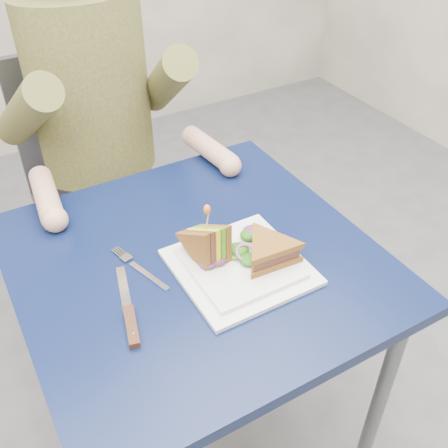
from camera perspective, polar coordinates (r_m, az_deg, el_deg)
ground at (r=1.71m, az=-2.22°, el=-22.10°), size 4.00×4.00×0.00m
table at (r=1.19m, az=-2.98°, el=-6.47°), size 0.75×0.75×0.73m
chair at (r=1.81m, az=-13.72°, el=5.53°), size 0.42×0.40×0.93m
diner at (r=1.54m, az=-14.45°, el=15.30°), size 0.54×0.59×0.74m
plate at (r=1.10m, az=1.75°, el=-4.55°), size 0.26×0.26×0.02m
sandwich_flat at (r=1.09m, az=4.96°, el=-2.93°), size 0.15×0.15×0.05m
sandwich_upright at (r=1.08m, az=-1.76°, el=-2.31°), size 0.09×0.14×0.14m
fork at (r=1.12m, az=-9.05°, el=-4.90°), size 0.06×0.18×0.01m
knife at (r=1.02m, az=-10.20°, el=-10.13°), size 0.07×0.22×0.02m
toothpick at (r=1.04m, az=-1.83°, el=0.36°), size 0.01×0.01×0.06m
toothpick_frill at (r=1.03m, az=-1.86°, el=1.59°), size 0.01×0.01×0.02m
lettuce_spill at (r=1.10m, az=1.72°, el=-3.34°), size 0.15×0.13×0.02m
onion_ring at (r=1.09m, az=2.31°, el=-3.12°), size 0.04×0.04×0.02m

